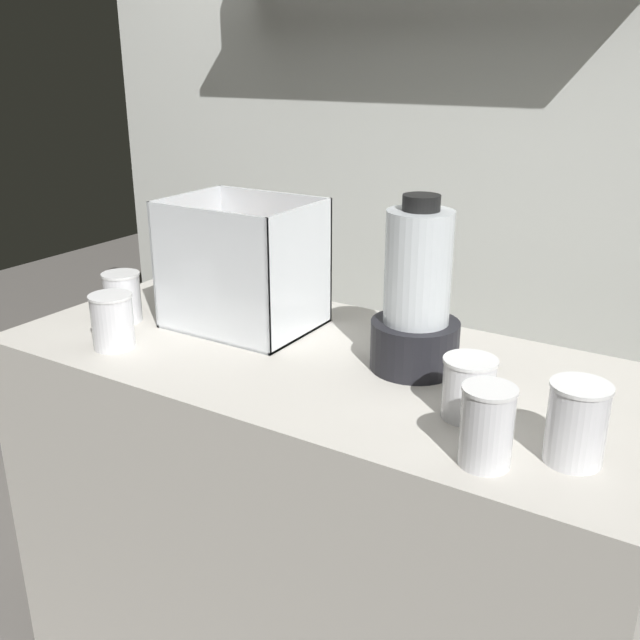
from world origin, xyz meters
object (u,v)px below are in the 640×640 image
(juice_cup_orange_far_left, at_px, (123,299))
(juice_cup_mango_far_right, at_px, (576,428))
(juice_cup_carrot_left, at_px, (113,323))
(juice_cup_beet_middle, at_px, (468,391))
(carrot_display_bin, at_px, (239,285))
(juice_cup_beet_right, at_px, (486,431))
(blender_pitcher, at_px, (417,302))

(juice_cup_orange_far_left, xyz_separation_m, juice_cup_mango_far_right, (1.07, -0.08, 0.00))
(juice_cup_carrot_left, bearing_deg, juice_cup_orange_far_left, 129.24)
(juice_cup_mango_far_right, bearing_deg, juice_cup_beet_middle, 164.53)
(juice_cup_orange_far_left, relative_size, juice_cup_beet_middle, 1.08)
(carrot_display_bin, distance_m, juice_cup_carrot_left, 0.30)
(juice_cup_beet_right, bearing_deg, carrot_display_bin, 157.32)
(carrot_display_bin, bearing_deg, blender_pitcher, -2.14)
(carrot_display_bin, height_order, juice_cup_orange_far_left, carrot_display_bin)
(blender_pitcher, xyz_separation_m, juice_cup_beet_middle, (0.17, -0.14, -0.09))
(carrot_display_bin, height_order, juice_cup_mango_far_right, carrot_display_bin)
(carrot_display_bin, xyz_separation_m, juice_cup_mango_far_right, (0.82, -0.22, -0.04))
(juice_cup_beet_right, distance_m, juice_cup_mango_far_right, 0.14)
(blender_pitcher, height_order, juice_cup_beet_right, blender_pitcher)
(juice_cup_beet_right, bearing_deg, juice_cup_orange_far_left, 170.22)
(blender_pitcher, relative_size, juice_cup_beet_right, 2.71)
(juice_cup_mango_far_right, bearing_deg, carrot_display_bin, 165.35)
(juice_cup_carrot_left, bearing_deg, juice_cup_mango_far_right, 2.73)
(juice_cup_beet_middle, bearing_deg, juice_cup_carrot_left, -172.62)
(juice_cup_carrot_left, bearing_deg, blender_pitcher, 22.10)
(blender_pitcher, height_order, juice_cup_carrot_left, blender_pitcher)
(carrot_display_bin, bearing_deg, juice_cup_mango_far_right, -14.65)
(blender_pitcher, height_order, juice_cup_orange_far_left, blender_pitcher)
(juice_cup_orange_far_left, distance_m, juice_cup_beet_right, 0.97)
(juice_cup_beet_middle, height_order, juice_cup_beet_right, juice_cup_beet_right)
(blender_pitcher, distance_m, juice_cup_beet_right, 0.38)
(blender_pitcher, bearing_deg, juice_cup_beet_right, -48.22)
(juice_cup_carrot_left, distance_m, juice_cup_beet_right, 0.85)
(carrot_display_bin, xyz_separation_m, juice_cup_beet_right, (0.71, -0.30, -0.04))
(juice_cup_mango_far_right, bearing_deg, juice_cup_orange_far_left, 175.52)
(juice_cup_orange_far_left, relative_size, juice_cup_beet_right, 0.91)
(juice_cup_beet_middle, height_order, juice_cup_mango_far_right, juice_cup_mango_far_right)
(juice_cup_orange_far_left, xyz_separation_m, juice_cup_beet_middle, (0.88, -0.03, -0.00))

